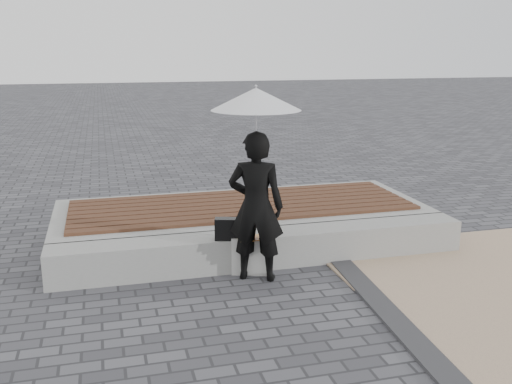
# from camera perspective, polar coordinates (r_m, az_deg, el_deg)

# --- Properties ---
(ground) EXTENTS (80.00, 80.00, 0.00)m
(ground) POSITION_cam_1_polar(r_m,az_deg,el_deg) (5.63, 5.46, -12.69)
(ground) COLOR #504F55
(ground) RESTS_ON ground
(edging_band) EXTENTS (0.61, 5.20, 0.04)m
(edging_band) POSITION_cam_1_polar(r_m,az_deg,el_deg) (5.52, 14.87, -13.53)
(edging_band) COLOR #333336
(edging_band) RESTS_ON ground
(seating_ledge) EXTENTS (5.00, 0.45, 0.40)m
(seating_ledge) POSITION_cam_1_polar(r_m,az_deg,el_deg) (6.95, 0.92, -5.52)
(seating_ledge) COLOR #9A9A95
(seating_ledge) RESTS_ON ground
(timber_platform) EXTENTS (5.00, 2.00, 0.40)m
(timber_platform) POSITION_cam_1_polar(r_m,az_deg,el_deg) (8.06, -1.41, -2.77)
(timber_platform) COLOR #989893
(timber_platform) RESTS_ON ground
(timber_decking) EXTENTS (4.60, 1.60, 0.04)m
(timber_decking) POSITION_cam_1_polar(r_m,az_deg,el_deg) (8.00, -1.41, -1.26)
(timber_decking) COLOR brown
(timber_decking) RESTS_ON timber_platform
(woman) EXTENTS (0.72, 0.61, 1.67)m
(woman) POSITION_cam_1_polar(r_m,az_deg,el_deg) (6.34, 0.00, -1.45)
(woman) COLOR black
(woman) RESTS_ON ground
(parasol) EXTENTS (0.96, 0.96, 1.22)m
(parasol) POSITION_cam_1_polar(r_m,az_deg,el_deg) (6.13, 0.00, 9.11)
(parasol) COLOR silver
(parasol) RESTS_ON ground
(handbag) EXTENTS (0.38, 0.22, 0.25)m
(handbag) POSITION_cam_1_polar(r_m,az_deg,el_deg) (6.59, -2.50, -3.65)
(handbag) COLOR black
(handbag) RESTS_ON seating_ledge
(canvas_tote) EXTENTS (0.45, 0.30, 0.44)m
(canvas_tote) POSITION_cam_1_polar(r_m,az_deg,el_deg) (6.67, -0.57, -6.22)
(canvas_tote) COLOR #B8B9B4
(canvas_tote) RESTS_ON ground
(magazine) EXTENTS (0.30, 0.22, 0.01)m
(magazine) POSITION_cam_1_polar(r_m,az_deg,el_deg) (6.55, -0.47, -4.54)
(magazine) COLOR #DD373E
(magazine) RESTS_ON canvas_tote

